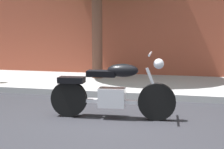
# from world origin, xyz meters

# --- Properties ---
(ground_plane) EXTENTS (60.00, 60.00, 0.00)m
(ground_plane) POSITION_xyz_m (0.00, 0.00, 0.00)
(ground_plane) COLOR #28282D
(sidewalk) EXTENTS (18.32, 2.96, 0.14)m
(sidewalk) POSITION_xyz_m (0.00, 3.28, 0.07)
(sidewalk) COLOR #A0A0A0
(sidewalk) RESTS_ON ground
(motorcycle) EXTENTS (2.12, 0.70, 1.12)m
(motorcycle) POSITION_xyz_m (-0.10, 0.22, 0.46)
(motorcycle) COLOR black
(motorcycle) RESTS_ON ground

